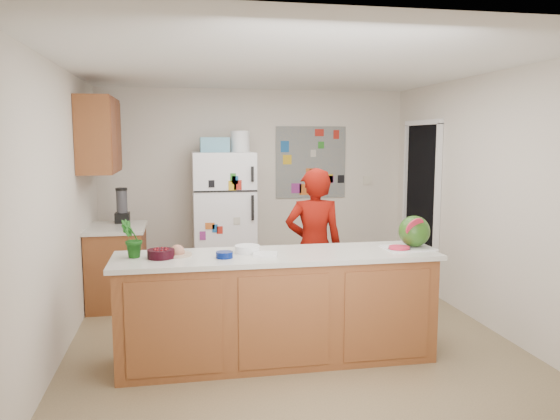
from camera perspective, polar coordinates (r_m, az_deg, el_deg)
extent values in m
cube|color=brown|center=(5.30, 0.92, -13.23)|extent=(4.00, 4.50, 0.02)
cube|color=beige|center=(7.22, -2.62, 2.58)|extent=(4.00, 0.02, 2.50)
cube|color=beige|center=(5.01, -22.22, -0.14)|extent=(0.02, 4.50, 2.50)
cube|color=beige|center=(5.74, 21.01, 0.83)|extent=(0.02, 4.50, 2.50)
cube|color=white|center=(5.00, 0.98, 14.88)|extent=(4.00, 4.50, 0.02)
cube|color=black|center=(7.03, 14.59, 0.32)|extent=(0.03, 0.85, 2.04)
cube|color=brown|center=(4.66, -0.29, -10.35)|extent=(2.60, 0.62, 0.88)
cube|color=silver|center=(4.54, -0.29, -4.81)|extent=(2.68, 0.70, 0.04)
cube|color=brown|center=(6.41, -16.62, -5.77)|extent=(0.60, 0.80, 0.86)
cube|color=silver|center=(6.33, -16.77, -1.80)|extent=(0.64, 0.84, 0.04)
cube|color=brown|center=(6.22, -18.37, 7.42)|extent=(0.35, 1.00, 0.80)
cube|color=silver|center=(6.84, -5.90, -1.10)|extent=(0.75, 0.70, 1.70)
cube|color=#5999B2|center=(6.76, -6.86, 6.78)|extent=(0.35, 0.28, 0.18)
cube|color=slate|center=(7.32, 3.24, 4.99)|extent=(0.95, 0.01, 0.95)
imported|color=#720C05|center=(5.47, 3.57, -3.88)|extent=(0.61, 0.44, 1.58)
cylinder|color=black|center=(6.52, -16.18, 0.35)|extent=(0.12, 0.12, 0.38)
cube|color=white|center=(4.85, 13.25, -3.88)|extent=(0.43, 0.33, 0.01)
sphere|color=#205C11|center=(4.87, 13.85, -2.17)|extent=(0.27, 0.27, 0.27)
cylinder|color=#C12847|center=(4.77, 12.34, -3.86)|extent=(0.18, 0.18, 0.02)
cylinder|color=black|center=(4.45, -12.33, -4.49)|extent=(0.26, 0.26, 0.07)
cylinder|color=white|center=(4.57, -3.44, -4.09)|extent=(0.24, 0.24, 0.06)
cylinder|color=#021257|center=(4.39, -5.83, -4.67)|extent=(0.18, 0.18, 0.05)
cylinder|color=#C4B897|center=(4.53, -10.67, -4.60)|extent=(0.29, 0.29, 0.02)
cube|color=white|center=(4.46, -1.56, -4.64)|extent=(0.22, 0.21, 0.02)
cube|color=gray|center=(4.71, 13.08, -4.21)|extent=(0.09, 0.04, 0.01)
imported|color=#0E400A|center=(4.50, -15.25, -2.92)|extent=(0.22, 0.20, 0.31)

